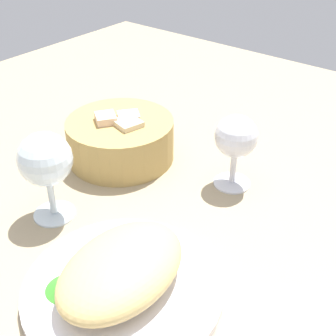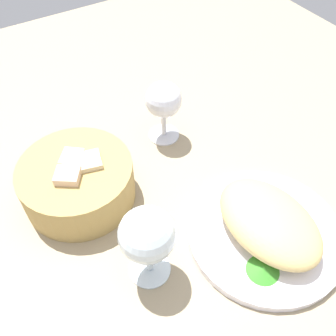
{
  "view_description": "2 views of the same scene",
  "coord_description": "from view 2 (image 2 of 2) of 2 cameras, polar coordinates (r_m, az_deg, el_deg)",
  "views": [
    {
      "loc": [
        -41.77,
        -37.41,
        42.96
      ],
      "look_at": [
        3.56,
        -1.25,
        4.52
      ],
      "focal_mm": 48.44,
      "sensor_mm": 36.0,
      "label": 1
    },
    {
      "loc": [
        -33.99,
        19.0,
        51.31
      ],
      "look_at": [
        0.16,
        -1.89,
        5.23
      ],
      "focal_mm": 39.97,
      "sensor_mm": 36.0,
      "label": 2
    }
  ],
  "objects": [
    {
      "name": "lettuce_garnish",
      "position": [
        0.56,
        14.34,
        -14.62
      ],
      "size": [
        4.84,
        4.84,
        1.27
      ],
      "primitive_type": "cone",
      "color": "#388D29",
      "rests_on": "plate"
    },
    {
      "name": "wine_glass_near",
      "position": [
        0.68,
        -0.69,
        9.97
      ],
      "size": [
        6.71,
        6.71,
        12.24
      ],
      "color": "silver",
      "rests_on": "ground_plane"
    },
    {
      "name": "bread_basket",
      "position": [
        0.63,
        -13.58,
        -1.99
      ],
      "size": [
        18.44,
        18.44,
        8.64
      ],
      "color": "tan",
      "rests_on": "ground_plane"
    },
    {
      "name": "omelette",
      "position": [
        0.58,
        15.17,
        -7.87
      ],
      "size": [
        18.44,
        13.08,
        5.24
      ],
      "primitive_type": "ellipsoid",
      "rotation": [
        0.0,
        0.0,
        0.06
      ],
      "color": "#D4B670",
      "rests_on": "plate"
    },
    {
      "name": "plate",
      "position": [
        0.61,
        14.54,
        -9.59
      ],
      "size": [
        24.14,
        24.14,
        1.4
      ],
      "primitive_type": "cylinder",
      "color": "white",
      "rests_on": "ground_plane"
    },
    {
      "name": "ground_plane",
      "position": [
        0.65,
        -1.35,
        -4.34
      ],
      "size": [
        140.0,
        140.0,
        2.0
      ],
      "primitive_type": "cube",
      "color": "#9C8A6C"
    },
    {
      "name": "wine_glass_far",
      "position": [
        0.49,
        -3.19,
        -10.43
      ],
      "size": [
        7.64,
        7.64,
        13.6
      ],
      "color": "silver",
      "rests_on": "ground_plane"
    }
  ]
}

